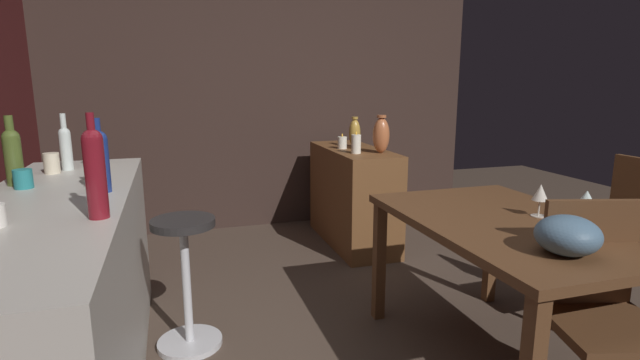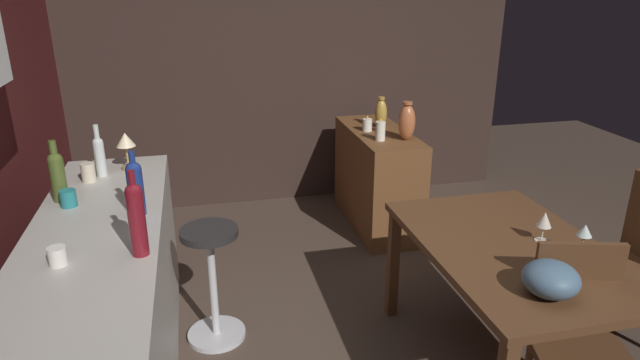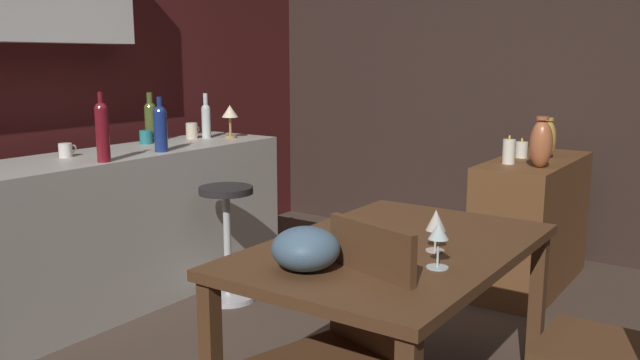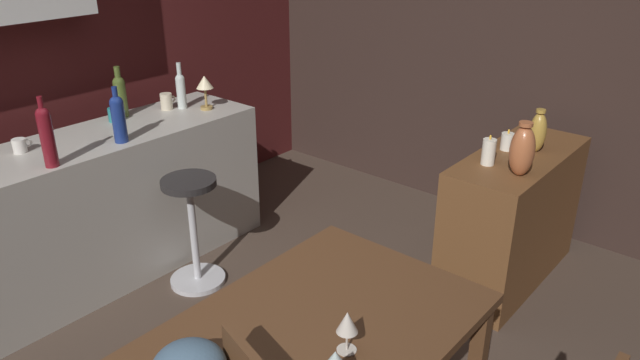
# 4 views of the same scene
# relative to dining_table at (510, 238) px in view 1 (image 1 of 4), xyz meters

# --- Properties ---
(wall_side_right) EXTENTS (0.10, 4.40, 2.60)m
(wall_side_right) POSITION_rel_dining_table_xyz_m (2.71, 0.79, 0.65)
(wall_side_right) COLOR #33231E
(wall_side_right) RESTS_ON ground_plane
(dining_table) EXTENTS (1.33, 0.86, 0.74)m
(dining_table) POSITION_rel_dining_table_xyz_m (0.00, 0.00, 0.00)
(dining_table) COLOR #56351E
(dining_table) RESTS_ON ground_plane
(kitchen_counter) EXTENTS (2.10, 0.60, 0.90)m
(kitchen_counter) POSITION_rel_dining_table_xyz_m (0.34, 1.98, -0.20)
(kitchen_counter) COLOR #B2ADA3
(kitchen_counter) RESTS_ON ground_plane
(sideboard_cabinet) EXTENTS (1.10, 0.44, 0.82)m
(sideboard_cabinet) POSITION_rel_dining_table_xyz_m (1.92, 0.04, -0.24)
(sideboard_cabinet) COLOR brown
(sideboard_cabinet) RESTS_ON ground_plane
(chair_near_window) EXTENTS (0.49, 0.49, 0.91)m
(chair_near_window) POSITION_rel_dining_table_xyz_m (-0.45, -0.07, -0.15)
(chair_near_window) COLOR #56351E
(chair_near_window) RESTS_ON ground_plane
(chair_by_doorway) EXTENTS (0.40, 0.40, 0.97)m
(chair_by_doorway) POSITION_rel_dining_table_xyz_m (0.10, -0.82, -0.13)
(chair_by_doorway) COLOR #56351E
(chair_by_doorway) RESTS_ON ground_plane
(bar_stool) EXTENTS (0.34, 0.34, 0.70)m
(bar_stool) POSITION_rel_dining_table_xyz_m (0.63, 1.46, -0.28)
(bar_stool) COLOR #262323
(bar_stool) RESTS_ON ground_plane
(wine_glass_left) EXTENTS (0.08, 0.08, 0.16)m
(wine_glass_left) POSITION_rel_dining_table_xyz_m (-0.16, -0.25, 0.21)
(wine_glass_left) COLOR silver
(wine_glass_left) RESTS_ON dining_table
(wine_glass_right) EXTENTS (0.07, 0.07, 0.16)m
(wine_glass_right) POSITION_rel_dining_table_xyz_m (0.01, -0.16, 0.20)
(wine_glass_right) COLOR silver
(wine_glass_right) RESTS_ON dining_table
(fruit_bowl) EXTENTS (0.23, 0.23, 0.15)m
(fruit_bowl) POSITION_rel_dining_table_xyz_m (-0.43, 0.11, 0.16)
(fruit_bowl) COLOR slate
(fruit_bowl) RESTS_ON dining_table
(wine_bottle_cobalt) EXTENTS (0.08, 0.08, 0.32)m
(wine_bottle_cobalt) POSITION_rel_dining_table_xyz_m (0.44, 1.79, 0.39)
(wine_bottle_cobalt) COLOR navy
(wine_bottle_cobalt) RESTS_ON kitchen_counter
(wine_bottle_olive) EXTENTS (0.08, 0.08, 0.32)m
(wine_bottle_olive) POSITION_rel_dining_table_xyz_m (0.71, 2.19, 0.39)
(wine_bottle_olive) COLOR #475623
(wine_bottle_olive) RESTS_ON kitchen_counter
(wine_bottle_ruby) EXTENTS (0.07, 0.07, 0.37)m
(wine_bottle_ruby) POSITION_rel_dining_table_xyz_m (0.01, 1.75, 0.42)
(wine_bottle_ruby) COLOR maroon
(wine_bottle_ruby) RESTS_ON kitchen_counter
(wine_bottle_clear) EXTENTS (0.06, 0.06, 0.31)m
(wine_bottle_clear) POSITION_rel_dining_table_xyz_m (1.07, 2.03, 0.38)
(wine_bottle_clear) COLOR silver
(wine_bottle_clear) RESTS_ON kitchen_counter
(cup_teal) EXTENTS (0.11, 0.08, 0.09)m
(cup_teal) POSITION_rel_dining_table_xyz_m (0.63, 2.13, 0.29)
(cup_teal) COLOR teal
(cup_teal) RESTS_ON kitchen_counter
(cup_cream) EXTENTS (0.11, 0.08, 0.11)m
(cup_cream) POSITION_rel_dining_table_xyz_m (0.99, 2.09, 0.30)
(cup_cream) COLOR beige
(cup_cream) RESTS_ON kitchen_counter
(counter_lamp) EXTENTS (0.11, 0.11, 0.23)m
(counter_lamp) POSITION_rel_dining_table_xyz_m (1.15, 1.89, 0.41)
(counter_lamp) COLOR #A58447
(counter_lamp) RESTS_ON kitchen_counter
(pillar_candle_tall) EXTENTS (0.07, 0.07, 0.17)m
(pillar_candle_tall) POSITION_rel_dining_table_xyz_m (1.66, 0.13, 0.24)
(pillar_candle_tall) COLOR white
(pillar_candle_tall) RESTS_ON sideboard_cabinet
(pillar_candle_short) EXTENTS (0.08, 0.08, 0.13)m
(pillar_candle_short) POSITION_rel_dining_table_xyz_m (1.94, 0.14, 0.22)
(pillar_candle_short) COLOR white
(pillar_candle_short) RESTS_ON sideboard_cabinet
(vase_copper) EXTENTS (0.13, 0.13, 0.30)m
(vase_copper) POSITION_rel_dining_table_xyz_m (1.62, -0.07, 0.31)
(vase_copper) COLOR #B26038
(vase_copper) RESTS_ON sideboard_cabinet
(vase_brass) EXTENTS (0.10, 0.10, 0.26)m
(vase_brass) POSITION_rel_dining_table_xyz_m (2.01, -0.00, 0.29)
(vase_brass) COLOR #B78C38
(vase_brass) RESTS_ON sideboard_cabinet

